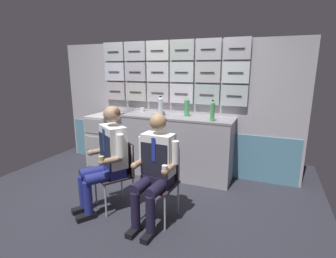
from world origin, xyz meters
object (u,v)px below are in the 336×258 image
(folding_chair_left, at_px, (120,167))
(crew_member_right, at_px, (155,165))
(crew_member_left, at_px, (108,154))
(espresso_cup_small, at_px, (163,112))
(service_trolley, at_px, (106,139))
(folding_chair_right, at_px, (162,175))
(sparkling_bottle_green, at_px, (161,106))

(folding_chair_left, bearing_deg, crew_member_right, -17.43)
(crew_member_left, bearing_deg, espresso_cup_small, 83.67)
(service_trolley, relative_size, crew_member_left, 0.73)
(crew_member_left, relative_size, folding_chair_right, 1.56)
(service_trolley, bearing_deg, sparkling_bottle_green, 1.22)
(folding_chair_right, bearing_deg, crew_member_left, -170.47)
(folding_chair_right, height_order, sparkling_bottle_green, sparkling_bottle_green)
(crew_member_right, distance_m, espresso_cup_small, 1.53)
(service_trolley, bearing_deg, espresso_cup_small, 9.78)
(crew_member_left, distance_m, crew_member_right, 0.66)
(folding_chair_left, distance_m, crew_member_left, 0.26)
(service_trolley, distance_m, crew_member_left, 1.48)
(crew_member_left, xyz_separation_m, crew_member_right, (0.66, -0.05, -0.03))
(service_trolley, bearing_deg, folding_chair_left, -47.29)
(crew_member_right, xyz_separation_m, espresso_cup_small, (-0.51, 1.40, 0.34))
(folding_chair_right, bearing_deg, crew_member_right, -93.41)
(service_trolley, distance_m, sparkling_bottle_green, 1.23)
(folding_chair_left, relative_size, espresso_cup_small, 13.44)
(crew_member_left, bearing_deg, sparkling_bottle_green, 81.72)
(folding_chair_left, xyz_separation_m, sparkling_bottle_green, (0.09, 1.07, 0.63))
(folding_chair_left, relative_size, folding_chair_right, 1.00)
(sparkling_bottle_green, bearing_deg, folding_chair_left, -94.66)
(crew_member_right, relative_size, sparkling_bottle_green, 3.98)
(folding_chair_left, relative_size, sparkling_bottle_green, 2.65)
(folding_chair_left, height_order, folding_chair_right, same)
(service_trolley, bearing_deg, folding_chair_right, -34.59)
(service_trolley, relative_size, folding_chair_right, 1.14)
(folding_chair_left, distance_m, sparkling_bottle_green, 1.24)
(crew_member_right, bearing_deg, service_trolley, 141.40)
(folding_chair_left, bearing_deg, crew_member_left, -123.91)
(service_trolley, bearing_deg, crew_member_right, -38.60)
(folding_chair_right, height_order, crew_member_right, crew_member_right)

